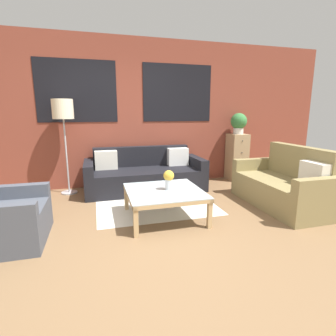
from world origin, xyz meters
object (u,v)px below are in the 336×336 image
at_px(flower_vase, 169,178).
at_px(coffee_table, 164,194).
at_px(armchair_corner, 3,219).
at_px(settee_vintage, 284,186).
at_px(couch_dark, 145,175).
at_px(potted_plant, 239,122).
at_px(drawer_cabinet, 237,157).
at_px(floor_lamp, 63,113).

bearing_deg(flower_vase, coffee_table, -173.61).
height_order(armchair_corner, coffee_table, armchair_corner).
height_order(settee_vintage, coffee_table, settee_vintage).
relative_size(couch_dark, coffee_table, 2.15).
xyz_separation_m(settee_vintage, potted_plant, (0.12, 1.66, 0.91)).
relative_size(couch_dark, drawer_cabinet, 2.20).
bearing_deg(couch_dark, settee_vintage, -36.90).
relative_size(armchair_corner, floor_lamp, 0.54).
bearing_deg(floor_lamp, flower_vase, -47.43).
distance_m(settee_vintage, flower_vase, 1.86).
bearing_deg(coffee_table, couch_dark, 90.01).
bearing_deg(floor_lamp, armchair_corner, -106.83).
distance_m(settee_vintage, floor_lamp, 3.80).
distance_m(settee_vintage, coffee_table, 1.91).
height_order(coffee_table, flower_vase, flower_vase).
bearing_deg(potted_plant, drawer_cabinet, -90.00).
relative_size(couch_dark, armchair_corner, 2.42).
height_order(potted_plant, flower_vase, potted_plant).
bearing_deg(settee_vintage, couch_dark, 143.10).
bearing_deg(drawer_cabinet, flower_vase, -140.52).
xyz_separation_m(settee_vintage, floor_lamp, (-3.28, 1.59, 1.10)).
bearing_deg(floor_lamp, coffee_table, -48.89).
relative_size(armchair_corner, potted_plant, 2.06).
height_order(coffee_table, drawer_cabinet, drawer_cabinet).
distance_m(armchair_corner, coffee_table, 1.91).
distance_m(drawer_cabinet, potted_plant, 0.73).
distance_m(couch_dark, potted_plant, 2.26).
bearing_deg(couch_dark, floor_lamp, 173.67).
relative_size(coffee_table, potted_plant, 2.31).
bearing_deg(flower_vase, potted_plant, 39.49).
distance_m(armchair_corner, drawer_cabinet, 4.34).
distance_m(coffee_table, flower_vase, 0.22).
height_order(floor_lamp, flower_vase, floor_lamp).
bearing_deg(armchair_corner, couch_dark, 40.32).
relative_size(coffee_table, flower_vase, 3.74).
height_order(settee_vintage, flower_vase, settee_vintage).
bearing_deg(drawer_cabinet, couch_dark, -173.81).
distance_m(coffee_table, drawer_cabinet, 2.61).
distance_m(floor_lamp, drawer_cabinet, 3.52).
bearing_deg(armchair_corner, settee_vintage, 2.59).
distance_m(coffee_table, floor_lamp, 2.33).
height_order(couch_dark, potted_plant, potted_plant).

